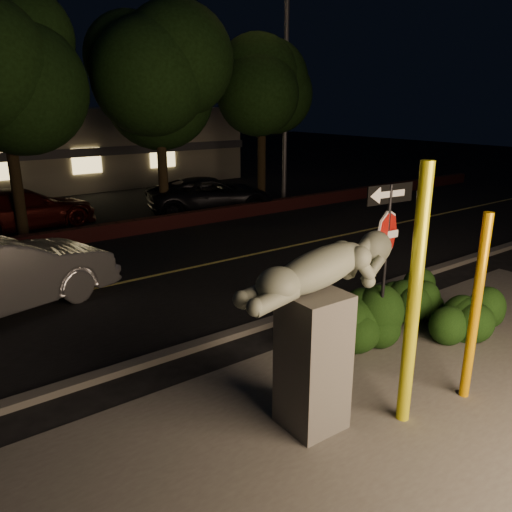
# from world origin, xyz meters

# --- Properties ---
(ground) EXTENTS (90.00, 90.00, 0.00)m
(ground) POSITION_xyz_m (0.00, 10.00, 0.00)
(ground) COLOR black
(ground) RESTS_ON ground
(patio) EXTENTS (14.00, 6.00, 0.02)m
(patio) POSITION_xyz_m (0.00, -1.00, 0.01)
(patio) COLOR #4C4944
(patio) RESTS_ON ground
(road) EXTENTS (80.00, 8.00, 0.01)m
(road) POSITION_xyz_m (0.00, 7.00, 0.01)
(road) COLOR black
(road) RESTS_ON ground
(lane_marking) EXTENTS (80.00, 0.12, 0.00)m
(lane_marking) POSITION_xyz_m (0.00, 7.00, 0.02)
(lane_marking) COLOR #D1BD53
(lane_marking) RESTS_ON road
(curb) EXTENTS (80.00, 0.25, 0.12)m
(curb) POSITION_xyz_m (0.00, 2.90, 0.06)
(curb) COLOR #4C4944
(curb) RESTS_ON ground
(brick_wall) EXTENTS (40.00, 0.35, 0.50)m
(brick_wall) POSITION_xyz_m (0.00, 11.30, 0.25)
(brick_wall) COLOR #431515
(brick_wall) RESTS_ON ground
(parking_lot) EXTENTS (40.00, 12.00, 0.01)m
(parking_lot) POSITION_xyz_m (0.00, 17.00, 0.01)
(parking_lot) COLOR black
(parking_lot) RESTS_ON ground
(building) EXTENTS (22.00, 10.20, 4.00)m
(building) POSITION_xyz_m (0.00, 24.99, 2.00)
(building) COLOR slate
(building) RESTS_ON ground
(tree_far_c) EXTENTS (4.80, 4.80, 7.84)m
(tree_far_c) POSITION_xyz_m (2.50, 12.80, 5.66)
(tree_far_c) COLOR black
(tree_far_c) RESTS_ON ground
(tree_far_d) EXTENTS (4.40, 4.40, 7.42)m
(tree_far_d) POSITION_xyz_m (7.50, 13.30, 5.42)
(tree_far_d) COLOR black
(tree_far_d) RESTS_ON ground
(yellow_pole_left) EXTENTS (0.18, 0.18, 3.64)m
(yellow_pole_left) POSITION_xyz_m (-0.52, -0.68, 1.82)
(yellow_pole_left) COLOR yellow
(yellow_pole_left) RESTS_ON ground
(yellow_pole_right) EXTENTS (0.14, 0.14, 2.87)m
(yellow_pole_right) POSITION_xyz_m (0.71, -0.87, 1.44)
(yellow_pole_right) COLOR #ECA003
(yellow_pole_right) RESTS_ON ground
(signpost) EXTENTS (1.02, 0.13, 3.01)m
(signpost) POSITION_xyz_m (0.86, 0.94, 2.14)
(signpost) COLOR black
(signpost) RESTS_ON ground
(sculpture) EXTENTS (2.45, 0.78, 2.63)m
(sculpture) POSITION_xyz_m (-1.61, 0.00, 1.62)
(sculpture) COLOR #4C4944
(sculpture) RESTS_ON ground
(hedge_center) EXTENTS (2.11, 1.02, 1.09)m
(hedge_center) POSITION_xyz_m (0.37, 1.12, 0.55)
(hedge_center) COLOR black
(hedge_center) RESTS_ON ground
(hedge_right) EXTENTS (1.99, 1.42, 1.17)m
(hedge_right) POSITION_xyz_m (2.36, 1.41, 0.59)
(hedge_right) COLOR black
(hedge_right) RESTS_ON ground
(hedge_far_right) EXTENTS (1.66, 1.16, 1.08)m
(hedge_far_right) POSITION_xyz_m (2.57, 0.14, 0.54)
(hedge_far_right) COLOR black
(hedge_far_right) RESTS_ON ground
(streetlight) EXTENTS (1.51, 0.52, 10.14)m
(streetlight) POSITION_xyz_m (8.26, 12.95, 6.03)
(streetlight) COLOR #505055
(streetlight) RESTS_ON ground
(parked_car_darkred) EXTENTS (5.09, 2.43, 1.43)m
(parked_car_darkred) POSITION_xyz_m (-2.20, 14.28, 0.72)
(parked_car_darkred) COLOR #3A0906
(parked_car_darkred) RESTS_ON ground
(parked_car_dark) EXTENTS (5.55, 3.64, 1.42)m
(parked_car_dark) POSITION_xyz_m (4.58, 12.80, 0.71)
(parked_car_dark) COLOR black
(parked_car_dark) RESTS_ON ground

